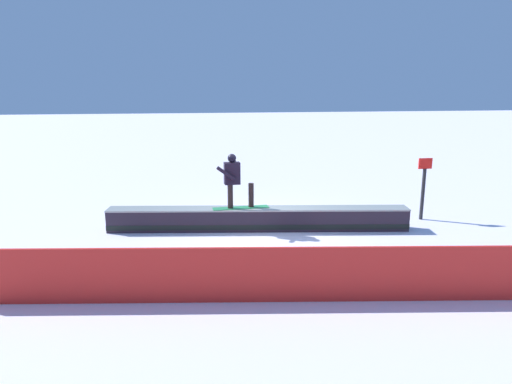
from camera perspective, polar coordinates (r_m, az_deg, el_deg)
The scene contains 5 objects.
ground_plane at distance 12.01m, azimuth 0.30°, elevation -4.81°, with size 120.00×120.00×0.00m, color white.
grind_box at distance 11.93m, azimuth 0.30°, elevation -3.55°, with size 7.89×1.73×0.60m.
snowboarder at distance 11.64m, azimuth -2.74°, elevation 1.64°, with size 1.49×0.45×1.44m.
safety_fence at distance 8.00m, azimuth 5.59°, elevation -10.36°, with size 11.93×0.06×1.01m, color red.
trail_marker at distance 13.59m, azimuth 20.41°, elevation 0.62°, with size 0.40×0.10×1.77m.
Camera 1 is at (1.99, 11.27, 3.66)m, focal length 31.62 mm.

